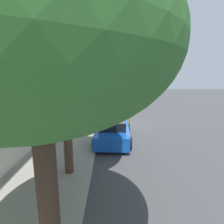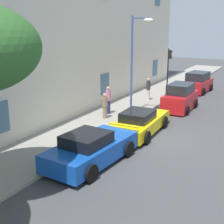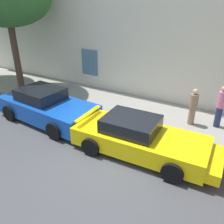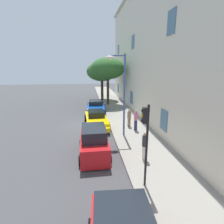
{
  "view_description": "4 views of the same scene",
  "coord_description": "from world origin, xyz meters",
  "px_view_note": "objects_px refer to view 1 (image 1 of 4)",
  "views": [
    {
      "loc": [
        -14.8,
        1.08,
        4.09
      ],
      "look_at": [
        -1.83,
        0.99,
        1.43
      ],
      "focal_mm": 28.39,
      "sensor_mm": 36.0,
      "label": 1
    },
    {
      "loc": [
        -14.64,
        -5.99,
        5.83
      ],
      "look_at": [
        -0.26,
        1.99,
        1.23
      ],
      "focal_mm": 51.45,
      "sensor_mm": 36.0,
      "label": 2
    },
    {
      "loc": [
        3.28,
        -5.66,
        4.93
      ],
      "look_at": [
        -1.26,
        1.98,
        0.63
      ],
      "focal_mm": 37.22,
      "sensor_mm": 36.0,
      "label": 3
    },
    {
      "loc": [
        16.33,
        0.02,
        5.36
      ],
      "look_at": [
        -0.66,
        2.38,
        0.91
      ],
      "focal_mm": 28.39,
      "sensor_mm": 36.0,
      "label": 4
    }
  ],
  "objects_px": {
    "sportscar_yellow_flank": "(115,115)",
    "tree_near_kerb": "(36,48)",
    "pedestrian_admiring": "(83,107)",
    "traffic_light": "(101,86)",
    "street_lamp": "(99,74)",
    "pedestrian_strolling": "(84,110)",
    "hatchback_parked": "(112,97)",
    "tree_midblock": "(63,49)",
    "sportscar_red_lead": "(113,130)",
    "pedestrian_bystander": "(95,101)",
    "hatchback_distant": "(117,103)"
  },
  "relations": [
    {
      "from": "tree_near_kerb",
      "to": "tree_midblock",
      "type": "bearing_deg",
      "value": 7.61
    },
    {
      "from": "tree_midblock",
      "to": "pedestrian_bystander",
      "type": "xyz_separation_m",
      "value": [
        15.43,
        0.31,
        -4.03
      ]
    },
    {
      "from": "tree_near_kerb",
      "to": "sportscar_yellow_flank",
      "type": "bearing_deg",
      "value": -7.29
    },
    {
      "from": "hatchback_distant",
      "to": "pedestrian_admiring",
      "type": "height_order",
      "value": "pedestrian_admiring"
    },
    {
      "from": "sportscar_red_lead",
      "to": "hatchback_distant",
      "type": "relative_size",
      "value": 1.44
    },
    {
      "from": "sportscar_red_lead",
      "to": "pedestrian_admiring",
      "type": "xyz_separation_m",
      "value": [
        6.49,
        2.99,
        0.42
      ]
    },
    {
      "from": "hatchback_distant",
      "to": "traffic_light",
      "type": "xyz_separation_m",
      "value": [
        3.33,
        2.06,
        1.86
      ]
    },
    {
      "from": "traffic_light",
      "to": "street_lamp",
      "type": "distance_m",
      "value": 6.29
    },
    {
      "from": "hatchback_parked",
      "to": "hatchback_distant",
      "type": "bearing_deg",
      "value": -175.55
    },
    {
      "from": "sportscar_yellow_flank",
      "to": "hatchback_parked",
      "type": "height_order",
      "value": "hatchback_parked"
    },
    {
      "from": "sportscar_yellow_flank",
      "to": "tree_near_kerb",
      "type": "xyz_separation_m",
      "value": [
        -12.45,
        1.59,
        3.95
      ]
    },
    {
      "from": "sportscar_yellow_flank",
      "to": "hatchback_distant",
      "type": "relative_size",
      "value": 1.43
    },
    {
      "from": "pedestrian_strolling",
      "to": "pedestrian_admiring",
      "type": "bearing_deg",
      "value": 18.23
    },
    {
      "from": "sportscar_red_lead",
      "to": "hatchback_parked",
      "type": "height_order",
      "value": "hatchback_parked"
    },
    {
      "from": "tree_midblock",
      "to": "tree_near_kerb",
      "type": "bearing_deg",
      "value": -172.39
    },
    {
      "from": "sportscar_red_lead",
      "to": "hatchback_parked",
      "type": "xyz_separation_m",
      "value": [
        16.66,
        -0.11,
        0.15
      ]
    },
    {
      "from": "sportscar_red_lead",
      "to": "sportscar_yellow_flank",
      "type": "xyz_separation_m",
      "value": [
        4.55,
        -0.18,
        -0.05
      ]
    },
    {
      "from": "traffic_light",
      "to": "pedestrian_bystander",
      "type": "bearing_deg",
      "value": 160.98
    },
    {
      "from": "sportscar_red_lead",
      "to": "pedestrian_admiring",
      "type": "bearing_deg",
      "value": 24.74
    },
    {
      "from": "tree_midblock",
      "to": "street_lamp",
      "type": "distance_m",
      "value": 11.62
    },
    {
      "from": "pedestrian_admiring",
      "to": "sportscar_red_lead",
      "type": "bearing_deg",
      "value": -155.26
    },
    {
      "from": "pedestrian_strolling",
      "to": "pedestrian_bystander",
      "type": "distance_m",
      "value": 5.74
    },
    {
      "from": "sportscar_red_lead",
      "to": "pedestrian_bystander",
      "type": "distance_m",
      "value": 11.45
    },
    {
      "from": "pedestrian_admiring",
      "to": "pedestrian_strolling",
      "type": "relative_size",
      "value": 1.12
    },
    {
      "from": "sportscar_yellow_flank",
      "to": "pedestrian_admiring",
      "type": "distance_m",
      "value": 3.75
    },
    {
      "from": "tree_near_kerb",
      "to": "tree_midblock",
      "type": "height_order",
      "value": "tree_midblock"
    },
    {
      "from": "sportscar_red_lead",
      "to": "hatchback_parked",
      "type": "distance_m",
      "value": 16.66
    },
    {
      "from": "pedestrian_strolling",
      "to": "street_lamp",
      "type": "bearing_deg",
      "value": -34.08
    },
    {
      "from": "sportscar_red_lead",
      "to": "hatchback_distant",
      "type": "distance_m",
      "value": 10.14
    },
    {
      "from": "sportscar_red_lead",
      "to": "pedestrian_bystander",
      "type": "xyz_separation_m",
      "value": [
        11.22,
        2.22,
        0.37
      ]
    },
    {
      "from": "pedestrian_admiring",
      "to": "hatchback_distant",
      "type": "bearing_deg",
      "value": -44.79
    },
    {
      "from": "street_lamp",
      "to": "pedestrian_strolling",
      "type": "height_order",
      "value": "street_lamp"
    },
    {
      "from": "tree_midblock",
      "to": "street_lamp",
      "type": "height_order",
      "value": "tree_midblock"
    },
    {
      "from": "sportscar_yellow_flank",
      "to": "tree_near_kerb",
      "type": "relative_size",
      "value": 0.86
    },
    {
      "from": "hatchback_parked",
      "to": "pedestrian_strolling",
      "type": "distance_m",
      "value": 11.5
    },
    {
      "from": "street_lamp",
      "to": "pedestrian_admiring",
      "type": "distance_m",
      "value": 3.72
    },
    {
      "from": "tree_near_kerb",
      "to": "street_lamp",
      "type": "height_order",
      "value": "street_lamp"
    },
    {
      "from": "sportscar_yellow_flank",
      "to": "street_lamp",
      "type": "height_order",
      "value": "street_lamp"
    },
    {
      "from": "sportscar_yellow_flank",
      "to": "pedestrian_strolling",
      "type": "distance_m",
      "value": 3.02
    },
    {
      "from": "hatchback_parked",
      "to": "tree_near_kerb",
      "type": "relative_size",
      "value": 0.62
    },
    {
      "from": "pedestrian_admiring",
      "to": "pedestrian_bystander",
      "type": "distance_m",
      "value": 4.8
    },
    {
      "from": "sportscar_yellow_flank",
      "to": "tree_near_kerb",
      "type": "height_order",
      "value": "tree_near_kerb"
    },
    {
      "from": "hatchback_parked",
      "to": "traffic_light",
      "type": "relative_size",
      "value": 0.98
    },
    {
      "from": "hatchback_parked",
      "to": "pedestrian_strolling",
      "type": "bearing_deg",
      "value": 166.05
    },
    {
      "from": "pedestrian_admiring",
      "to": "tree_midblock",
      "type": "bearing_deg",
      "value": -174.2
    },
    {
      "from": "hatchback_distant",
      "to": "street_lamp",
      "type": "relative_size",
      "value": 0.58
    },
    {
      "from": "sportscar_yellow_flank",
      "to": "pedestrian_bystander",
      "type": "height_order",
      "value": "pedestrian_bystander"
    },
    {
      "from": "tree_midblock",
      "to": "hatchback_parked",
      "type": "bearing_deg",
      "value": -5.51
    },
    {
      "from": "sportscar_yellow_flank",
      "to": "tree_midblock",
      "type": "distance_m",
      "value": 10.04
    },
    {
      "from": "tree_midblock",
      "to": "traffic_light",
      "type": "relative_size",
      "value": 1.71
    }
  ]
}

